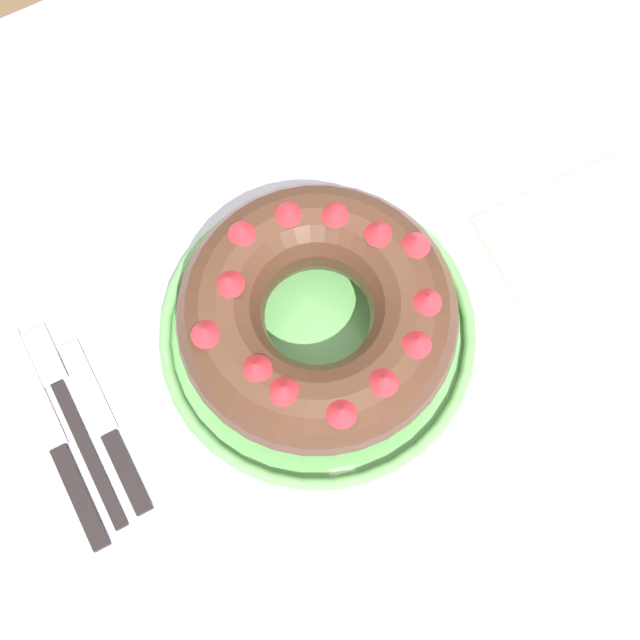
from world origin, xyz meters
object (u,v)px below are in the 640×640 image
Objects in this scene: serving_dish at (320,338)px; serving_knife at (60,452)px; fork at (69,410)px; napkin at (576,235)px; bundt_cake at (320,319)px; cake_knife at (111,437)px.

serving_knife is at bearing 175.93° from serving_dish.
fork is 0.04m from serving_knife.
serving_dish is at bearing 0.67° from serving_knife.
fork is 1.20× the size of napkin.
serving_knife is (-0.02, -0.03, -0.00)m from fork.
fork is 0.93× the size of serving_knife.
bundt_cake is 0.23m from cake_knife.
serving_dish reaches higher than napkin.
bundt_cake is 0.29m from napkin.
serving_dish is 1.32× the size of serving_knife.
bundt_cake is 1.45× the size of napkin.
fork reaches higher than napkin.
serving_dish is 1.42× the size of fork.
serving_dish is at bearing -8.58° from cake_knife.
serving_knife is at bearing 175.76° from napkin.
serving_knife is 1.26× the size of cake_knife.
cake_knife is at bearing 177.48° from serving_dish.
napkin is (0.50, -0.03, -0.00)m from cake_knife.
fork is (-0.24, 0.05, -0.01)m from serving_dish.
bundt_cake reaches higher than serving_dish.
cake_knife reaches higher than napkin.
bundt_cake is 0.25m from fork.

